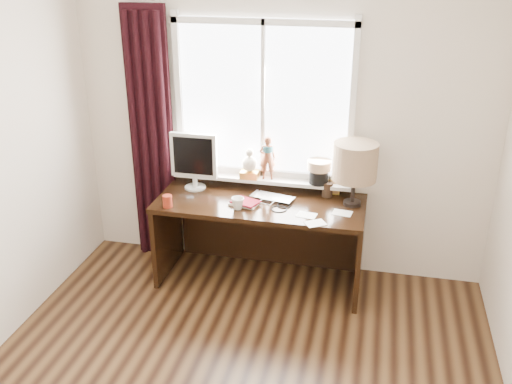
% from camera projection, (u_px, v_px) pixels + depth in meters
% --- Properties ---
extents(wall_back, '(3.50, 0.00, 2.60)m').
position_uv_depth(wall_back, '(282.00, 124.00, 4.74)').
color(wall_back, beige).
rests_on(wall_back, ground).
extents(laptop, '(0.40, 0.30, 0.03)m').
position_uv_depth(laptop, '(273.00, 198.00, 4.68)').
color(laptop, silver).
rests_on(laptop, desk).
extents(mug, '(0.14, 0.13, 0.10)m').
position_uv_depth(mug, '(238.00, 203.00, 4.49)').
color(mug, white).
rests_on(mug, desk).
extents(red_cup, '(0.08, 0.08, 0.10)m').
position_uv_depth(red_cup, '(168.00, 201.00, 4.53)').
color(red_cup, maroon).
rests_on(red_cup, desk).
extents(window, '(1.52, 0.22, 1.40)m').
position_uv_depth(window, '(262.00, 125.00, 4.72)').
color(window, white).
rests_on(window, ground).
extents(curtain, '(0.38, 0.09, 2.25)m').
position_uv_depth(curtain, '(151.00, 140.00, 4.95)').
color(curtain, black).
rests_on(curtain, floor).
extents(desk, '(1.70, 0.70, 0.75)m').
position_uv_depth(desk, '(263.00, 223.00, 4.83)').
color(desk, '#331C0E').
rests_on(desk, floor).
extents(monitor, '(0.40, 0.18, 0.49)m').
position_uv_depth(monitor, '(194.00, 158.00, 4.79)').
color(monitor, beige).
rests_on(monitor, desk).
extents(notebook_stack, '(0.26, 0.22, 0.03)m').
position_uv_depth(notebook_stack, '(245.00, 202.00, 4.59)').
color(notebook_stack, beige).
rests_on(notebook_stack, desk).
extents(brush_holder, '(0.09, 0.09, 0.25)m').
position_uv_depth(brush_holder, '(327.00, 189.00, 4.72)').
color(brush_holder, black).
rests_on(brush_holder, desk).
extents(icon_frame, '(0.10, 0.03, 0.13)m').
position_uv_depth(icon_frame, '(334.00, 187.00, 4.75)').
color(icon_frame, gold).
rests_on(icon_frame, desk).
extents(table_lamp, '(0.35, 0.35, 0.52)m').
position_uv_depth(table_lamp, '(355.00, 162.00, 4.44)').
color(table_lamp, black).
rests_on(table_lamp, desk).
extents(loose_papers, '(0.43, 0.38, 0.00)m').
position_uv_depth(loose_papers, '(321.00, 217.00, 4.37)').
color(loose_papers, white).
rests_on(loose_papers, desk).
extents(desk_cables, '(0.32, 0.35, 0.01)m').
position_uv_depth(desk_cables, '(277.00, 205.00, 4.58)').
color(desk_cables, black).
rests_on(desk_cables, desk).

